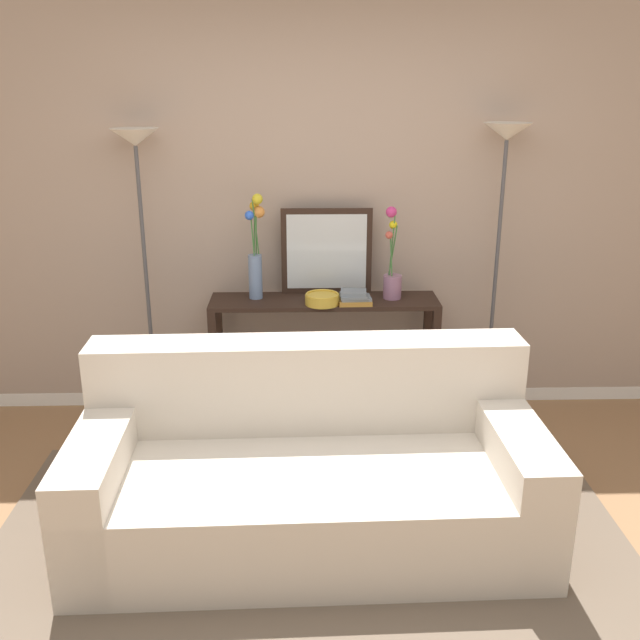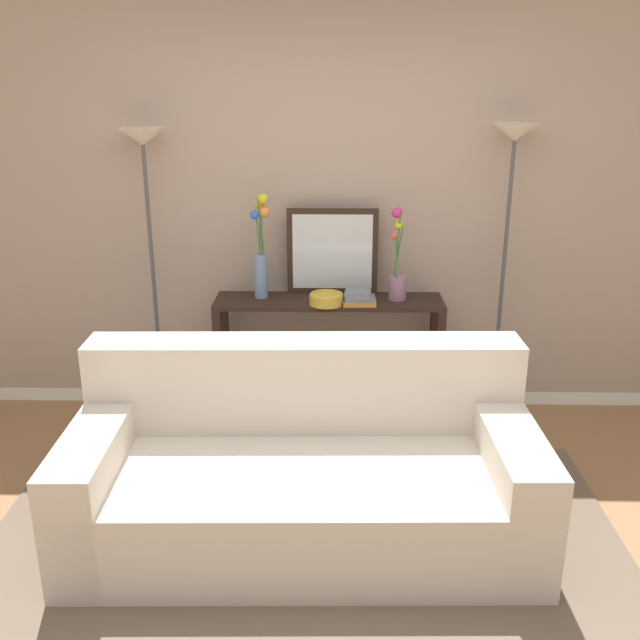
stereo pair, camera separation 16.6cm
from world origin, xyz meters
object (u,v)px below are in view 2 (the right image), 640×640
object	(u,v)px
console_table	(329,338)
vase_short_flowers	(398,273)
floor_lamp_left	(147,195)
book_stack	(359,298)
vase_tall_flowers	(261,253)
book_row_under_console	(265,410)
couch	(304,474)
floor_lamp_right	(510,193)
wall_mirror	(332,252)
fruit_bowl	(326,299)

from	to	relation	value
console_table	vase_short_flowers	size ratio (longest dim) A/B	2.49
floor_lamp_left	console_table	bearing A→B (deg)	-2.55
book_stack	vase_tall_flowers	bearing A→B (deg)	168.34
vase_tall_flowers	book_row_under_console	size ratio (longest dim) A/B	2.08
couch	book_stack	xyz separation A→B (m)	(0.29, 1.12, 0.54)
book_stack	vase_short_flowers	bearing A→B (deg)	23.50
floor_lamp_right	vase_short_flowers	distance (m)	0.81
console_table	wall_mirror	world-z (taller)	wall_mirror
floor_lamp_left	vase_short_flowers	bearing A→B (deg)	-1.11
vase_short_flowers	book_stack	world-z (taller)	vase_short_flowers
vase_short_flowers	fruit_bowl	world-z (taller)	vase_short_flowers
couch	floor_lamp_right	distance (m)	2.07
floor_lamp_left	book_row_under_console	bearing A→B (deg)	-4.11
floor_lamp_left	fruit_bowl	world-z (taller)	floor_lamp_left
vase_tall_flowers	book_stack	bearing A→B (deg)	-11.66
console_table	vase_tall_flowers	bearing A→B (deg)	174.57
vase_tall_flowers	book_stack	distance (m)	0.66
fruit_bowl	book_stack	xyz separation A→B (m)	(0.20, 0.02, 0.00)
vase_tall_flowers	book_stack	xyz separation A→B (m)	(0.60, -0.12, -0.25)
wall_mirror	book_row_under_console	distance (m)	1.12
floor_lamp_right	floor_lamp_left	bearing A→B (deg)	180.00
couch	vase_short_flowers	bearing A→B (deg)	66.72
floor_lamp_right	fruit_bowl	bearing A→B (deg)	-172.23
book_stack	wall_mirror	bearing A→B (deg)	126.20
book_row_under_console	book_stack	bearing A→B (deg)	-8.02
wall_mirror	floor_lamp_left	bearing A→B (deg)	-175.45
floor_lamp_left	book_stack	size ratio (longest dim) A/B	9.17
console_table	vase_tall_flowers	xyz separation A→B (m)	(-0.42, 0.04, 0.54)
floor_lamp_left	floor_lamp_right	world-z (taller)	floor_lamp_right
wall_mirror	fruit_bowl	size ratio (longest dim) A/B	2.73
floor_lamp_left	book_row_under_console	size ratio (longest dim) A/B	5.89
console_table	fruit_bowl	xyz separation A→B (m)	(-0.01, -0.10, 0.29)
couch	floor_lamp_left	bearing A→B (deg)	128.06
wall_mirror	book_row_under_console	world-z (taller)	wall_mirror
floor_lamp_right	fruit_bowl	xyz separation A→B (m)	(-1.08, -0.15, -0.62)
book_row_under_console	vase_short_flowers	bearing A→B (deg)	1.34
fruit_bowl	book_stack	world-z (taller)	book_stack
floor_lamp_left	fruit_bowl	bearing A→B (deg)	-7.82
couch	fruit_bowl	xyz separation A→B (m)	(0.09, 1.10, 0.54)
console_table	book_row_under_console	size ratio (longest dim) A/B	4.52
floor_lamp_right	console_table	bearing A→B (deg)	-177.39
fruit_bowl	couch	bearing A→B (deg)	-94.86
couch	wall_mirror	xyz separation A→B (m)	(0.13, 1.34, 0.77)
floor_lamp_left	book_stack	xyz separation A→B (m)	(1.27, -0.13, -0.59)
vase_short_flowers	fruit_bowl	distance (m)	0.47
fruit_bowl	book_row_under_console	bearing A→B (deg)	166.03
couch	book_stack	world-z (taller)	book_stack
vase_tall_flowers	book_row_under_console	bearing A→B (deg)	-85.35
vase_tall_flowers	book_row_under_console	distance (m)	1.04
floor_lamp_right	book_stack	bearing A→B (deg)	-171.51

